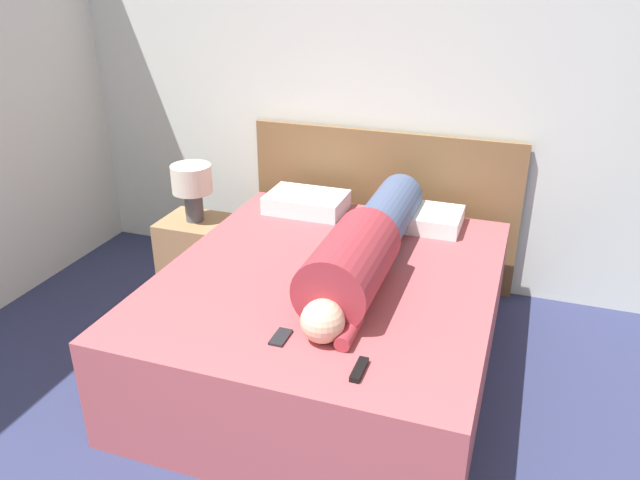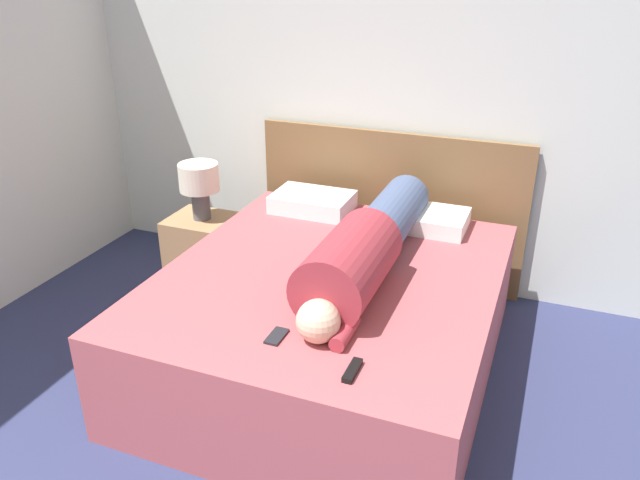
{
  "view_description": "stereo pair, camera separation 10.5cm",
  "coord_description": "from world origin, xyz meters",
  "px_view_note": "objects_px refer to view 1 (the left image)",
  "views": [
    {
      "loc": [
        0.77,
        0.05,
        2.08
      ],
      "look_at": [
        -0.13,
        2.62,
        0.83
      ],
      "focal_mm": 35.0,
      "sensor_mm": 36.0,
      "label": 1
    },
    {
      "loc": [
        0.87,
        0.08,
        2.08
      ],
      "look_at": [
        -0.13,
        2.62,
        0.83
      ],
      "focal_mm": 35.0,
      "sensor_mm": 36.0,
      "label": 2
    }
  ],
  "objects_px": {
    "pillow_near_headboard": "(307,202)",
    "pillow_second": "(422,218)",
    "cell_phone": "(281,337)",
    "person_lying": "(365,247)",
    "tv_remote": "(359,370)",
    "nightstand": "(198,254)",
    "bed": "(329,320)",
    "table_lamp": "(192,184)"
  },
  "relations": [
    {
      "from": "nightstand",
      "to": "pillow_near_headboard",
      "type": "xyz_separation_m",
      "value": [
        0.7,
        0.21,
        0.38
      ]
    },
    {
      "from": "nightstand",
      "to": "pillow_near_headboard",
      "type": "distance_m",
      "value": 0.83
    },
    {
      "from": "tv_remote",
      "to": "pillow_second",
      "type": "bearing_deg",
      "value": 91.82
    },
    {
      "from": "bed",
      "to": "table_lamp",
      "type": "distance_m",
      "value": 1.32
    },
    {
      "from": "pillow_second",
      "to": "cell_phone",
      "type": "relative_size",
      "value": 3.61
    },
    {
      "from": "pillow_second",
      "to": "nightstand",
      "type": "bearing_deg",
      "value": -171.64
    },
    {
      "from": "pillow_near_headboard",
      "to": "nightstand",
      "type": "bearing_deg",
      "value": -163.14
    },
    {
      "from": "person_lying",
      "to": "tv_remote",
      "type": "xyz_separation_m",
      "value": [
        0.21,
        -0.81,
        -0.14
      ]
    },
    {
      "from": "table_lamp",
      "to": "pillow_second",
      "type": "xyz_separation_m",
      "value": [
        1.44,
        0.21,
        -0.12
      ]
    },
    {
      "from": "tv_remote",
      "to": "nightstand",
      "type": "bearing_deg",
      "value": 138.57
    },
    {
      "from": "pillow_second",
      "to": "person_lying",
      "type": "bearing_deg",
      "value": -102.64
    },
    {
      "from": "bed",
      "to": "person_lying",
      "type": "height_order",
      "value": "person_lying"
    },
    {
      "from": "tv_remote",
      "to": "cell_phone",
      "type": "xyz_separation_m",
      "value": [
        -0.38,
        0.12,
        -0.01
      ]
    },
    {
      "from": "pillow_near_headboard",
      "to": "pillow_second",
      "type": "xyz_separation_m",
      "value": [
        0.74,
        0.0,
        -0.01
      ]
    },
    {
      "from": "nightstand",
      "to": "pillow_second",
      "type": "height_order",
      "value": "pillow_second"
    },
    {
      "from": "table_lamp",
      "to": "cell_phone",
      "type": "height_order",
      "value": "table_lamp"
    },
    {
      "from": "person_lying",
      "to": "tv_remote",
      "type": "height_order",
      "value": "person_lying"
    },
    {
      "from": "nightstand",
      "to": "person_lying",
      "type": "relative_size",
      "value": 0.31
    },
    {
      "from": "person_lying",
      "to": "cell_phone",
      "type": "distance_m",
      "value": 0.73
    },
    {
      "from": "table_lamp",
      "to": "tv_remote",
      "type": "height_order",
      "value": "table_lamp"
    },
    {
      "from": "nightstand",
      "to": "cell_phone",
      "type": "relative_size",
      "value": 3.8
    },
    {
      "from": "pillow_near_headboard",
      "to": "tv_remote",
      "type": "bearing_deg",
      "value": -62.62
    },
    {
      "from": "pillow_near_headboard",
      "to": "tv_remote",
      "type": "xyz_separation_m",
      "value": [
        0.79,
        -1.53,
        -0.04
      ]
    },
    {
      "from": "person_lying",
      "to": "pillow_second",
      "type": "bearing_deg",
      "value": 77.36
    },
    {
      "from": "table_lamp",
      "to": "pillow_second",
      "type": "relative_size",
      "value": 0.8
    },
    {
      "from": "tv_remote",
      "to": "cell_phone",
      "type": "relative_size",
      "value": 1.15
    },
    {
      "from": "bed",
      "to": "pillow_near_headboard",
      "type": "relative_size",
      "value": 3.97
    },
    {
      "from": "pillow_second",
      "to": "cell_phone",
      "type": "height_order",
      "value": "pillow_second"
    },
    {
      "from": "pillow_near_headboard",
      "to": "cell_phone",
      "type": "relative_size",
      "value": 3.8
    },
    {
      "from": "nightstand",
      "to": "pillow_near_headboard",
      "type": "relative_size",
      "value": 1.0
    },
    {
      "from": "nightstand",
      "to": "pillow_second",
      "type": "bearing_deg",
      "value": 8.36
    },
    {
      "from": "table_lamp",
      "to": "cell_phone",
      "type": "xyz_separation_m",
      "value": [
        1.11,
        -1.2,
        -0.16
      ]
    },
    {
      "from": "table_lamp",
      "to": "person_lying",
      "type": "relative_size",
      "value": 0.24
    },
    {
      "from": "bed",
      "to": "person_lying",
      "type": "bearing_deg",
      "value": 17.05
    },
    {
      "from": "table_lamp",
      "to": "tv_remote",
      "type": "distance_m",
      "value": 2.0
    },
    {
      "from": "nightstand",
      "to": "pillow_second",
      "type": "xyz_separation_m",
      "value": [
        1.44,
        0.21,
        0.38
      ]
    },
    {
      "from": "bed",
      "to": "nightstand",
      "type": "height_order",
      "value": "bed"
    },
    {
      "from": "nightstand",
      "to": "table_lamp",
      "type": "relative_size",
      "value": 1.32
    },
    {
      "from": "table_lamp",
      "to": "cell_phone",
      "type": "distance_m",
      "value": 1.64
    },
    {
      "from": "table_lamp",
      "to": "tv_remote",
      "type": "bearing_deg",
      "value": -41.43
    },
    {
      "from": "nightstand",
      "to": "cell_phone",
      "type": "distance_m",
      "value": 1.67
    },
    {
      "from": "pillow_near_headboard",
      "to": "pillow_second",
      "type": "distance_m",
      "value": 0.74
    }
  ]
}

